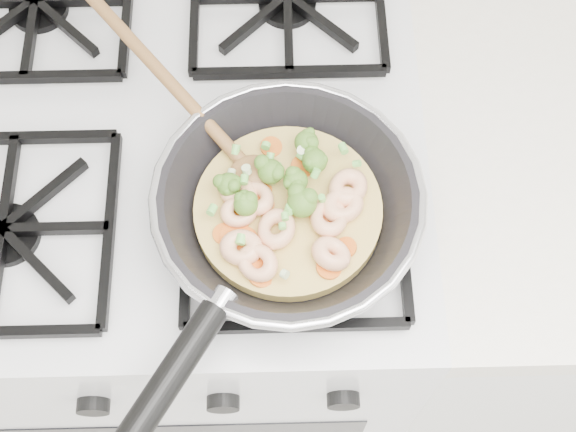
{
  "coord_description": "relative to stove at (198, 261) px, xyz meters",
  "views": [
    {
      "loc": [
        0.14,
        1.2,
        1.66
      ],
      "look_at": [
        0.14,
        1.55,
        0.93
      ],
      "focal_mm": 49.51,
      "sensor_mm": 36.0,
      "label": 1
    }
  ],
  "objects": [
    {
      "name": "skillet",
      "position": [
        0.14,
        -0.15,
        0.49
      ],
      "size": [
        0.36,
        0.52,
        0.1
      ],
      "rotation": [
        0.0,
        0.0,
        -0.12
      ],
      "color": "black",
      "rests_on": "stove"
    },
    {
      "name": "stove",
      "position": [
        0.0,
        0.0,
        0.0
      ],
      "size": [
        0.6,
        0.6,
        0.92
      ],
      "color": "white",
      "rests_on": "ground"
    }
  ]
}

